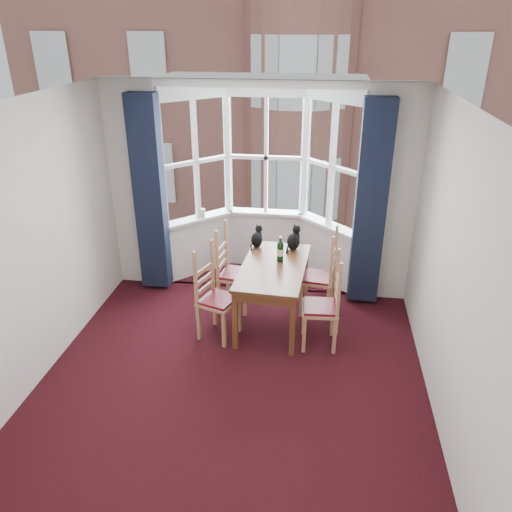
% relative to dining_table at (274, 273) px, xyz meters
% --- Properties ---
extents(floor, '(4.50, 4.50, 0.00)m').
position_rel_dining_table_xyz_m(floor, '(-0.29, -1.39, -0.68)').
color(floor, black).
rests_on(floor, ground).
extents(ceiling, '(4.50, 4.50, 0.00)m').
position_rel_dining_table_xyz_m(ceiling, '(-0.29, -1.39, 2.12)').
color(ceiling, white).
rests_on(ceiling, floor).
extents(wall_left, '(0.00, 4.50, 4.50)m').
position_rel_dining_table_xyz_m(wall_left, '(-2.29, -1.39, 0.72)').
color(wall_left, silver).
rests_on(wall_left, floor).
extents(wall_right, '(0.00, 4.50, 4.50)m').
position_rel_dining_table_xyz_m(wall_right, '(1.71, -1.39, 0.72)').
color(wall_right, silver).
rests_on(wall_right, floor).
extents(wall_near, '(4.00, 0.00, 4.00)m').
position_rel_dining_table_xyz_m(wall_near, '(-0.29, -3.64, 0.72)').
color(wall_near, silver).
rests_on(wall_near, floor).
extents(wall_back_pier_left, '(0.70, 0.12, 2.80)m').
position_rel_dining_table_xyz_m(wall_back_pier_left, '(-1.94, 0.86, 0.72)').
color(wall_back_pier_left, silver).
rests_on(wall_back_pier_left, floor).
extents(wall_back_pier_right, '(0.70, 0.12, 2.80)m').
position_rel_dining_table_xyz_m(wall_back_pier_right, '(1.36, 0.86, 0.72)').
color(wall_back_pier_right, silver).
rests_on(wall_back_pier_right, floor).
extents(bay_window, '(2.76, 0.94, 2.80)m').
position_rel_dining_table_xyz_m(bay_window, '(-0.29, 1.36, 0.72)').
color(bay_window, white).
rests_on(bay_window, floor).
extents(curtain_left, '(0.38, 0.22, 2.60)m').
position_rel_dining_table_xyz_m(curtain_left, '(-1.71, 0.68, 0.67)').
color(curtain_left, '#171E34').
rests_on(curtain_left, floor).
extents(curtain_right, '(0.38, 0.22, 2.60)m').
position_rel_dining_table_xyz_m(curtain_right, '(1.13, 0.68, 0.67)').
color(curtain_right, '#171E34').
rests_on(curtain_right, floor).
extents(dining_table, '(0.83, 1.44, 0.77)m').
position_rel_dining_table_xyz_m(dining_table, '(0.00, 0.00, 0.00)').
color(dining_table, brown).
rests_on(dining_table, floor).
extents(chair_left_near, '(0.52, 0.53, 0.92)m').
position_rel_dining_table_xyz_m(chair_left_near, '(-0.68, -0.37, -0.20)').
color(chair_left_near, tan).
rests_on(chair_left_near, floor).
extents(chair_left_far, '(0.45, 0.46, 0.92)m').
position_rel_dining_table_xyz_m(chair_left_far, '(-0.60, 0.28, -0.20)').
color(chair_left_far, tan).
rests_on(chair_left_far, floor).
extents(chair_right_near, '(0.42, 0.44, 0.92)m').
position_rel_dining_table_xyz_m(chair_right_near, '(0.67, -0.40, -0.20)').
color(chair_right_near, tan).
rests_on(chair_right_near, floor).
extents(chair_right_far, '(0.45, 0.47, 0.92)m').
position_rel_dining_table_xyz_m(chair_right_far, '(0.62, 0.31, -0.20)').
color(chair_right_far, tan).
rests_on(chair_right_far, floor).
extents(cat_left, '(0.19, 0.23, 0.29)m').
position_rel_dining_table_xyz_m(cat_left, '(-0.27, 0.55, 0.21)').
color(cat_left, black).
rests_on(cat_left, dining_table).
extents(cat_right, '(0.24, 0.27, 0.32)m').
position_rel_dining_table_xyz_m(cat_right, '(0.20, 0.52, 0.22)').
color(cat_right, black).
rests_on(cat_right, dining_table).
extents(wine_bottle, '(0.08, 0.08, 0.32)m').
position_rel_dining_table_xyz_m(wine_bottle, '(0.06, 0.14, 0.24)').
color(wine_bottle, black).
rests_on(wine_bottle, dining_table).
extents(candle_tall, '(0.06, 0.06, 0.14)m').
position_rel_dining_table_xyz_m(candle_tall, '(-1.14, 1.21, 0.26)').
color(candle_tall, white).
rests_on(candle_tall, bay_window).
extents(street, '(80.00, 80.00, 0.00)m').
position_rel_dining_table_xyz_m(street, '(-0.29, 30.86, -6.68)').
color(street, '#333335').
rests_on(street, ground).
extents(tenement_building, '(18.40, 7.80, 15.20)m').
position_rel_dining_table_xyz_m(tenement_building, '(-0.29, 12.62, 0.92)').
color(tenement_building, '#995D4F').
rests_on(tenement_building, street).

